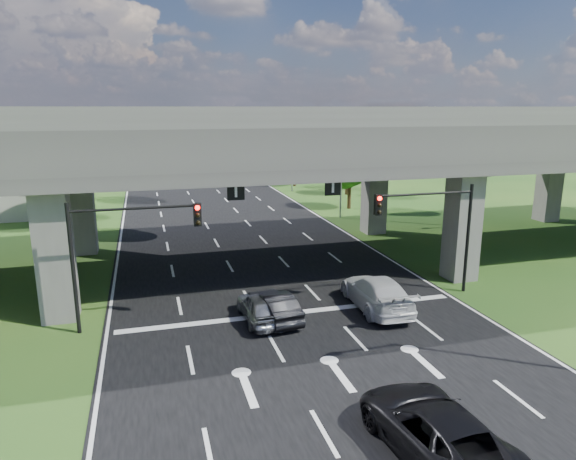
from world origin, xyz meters
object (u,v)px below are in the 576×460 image
signal_left (123,241)px  streetlight_beyond (289,143)px  car_silver (260,307)px  car_white (377,292)px  streetlight_far (337,154)px  car_trailing (437,431)px  signal_right (434,220)px  car_dark (274,306)px

signal_left → streetlight_beyond: (17.92, 36.06, 1.66)m
car_silver → car_white: (6.02, 0.00, 0.12)m
streetlight_far → streetlight_beyond: size_ratio=1.00×
car_white → car_trailing: 11.38m
signal_right → car_silver: bearing=-174.4°
streetlight_far → streetlight_beyond: (0.00, 16.00, 0.00)m
car_white → streetlight_far: bearing=-102.8°
car_silver → car_white: size_ratio=0.72×
signal_right → streetlight_far: streetlight_far is taller
car_dark → car_white: car_white is taller
signal_left → car_trailing: (8.80, -11.85, -3.34)m
car_white → car_trailing: car_white is taller
streetlight_beyond → car_trailing: 49.03m
signal_right → car_white: (-3.60, -0.94, -3.33)m
car_trailing → signal_left: bearing=-57.6°
signal_right → signal_left: bearing=180.0°
streetlight_far → car_trailing: streetlight_far is taller
car_silver → signal_right: bearing=-176.3°
car_silver → car_dark: 0.67m
streetlight_far → car_silver: 24.67m
car_dark → car_white: 5.35m
car_dark → car_trailing: size_ratio=0.71×
streetlight_far → car_dark: (-11.23, -21.00, -5.14)m
car_dark → car_white: bearing=172.8°
streetlight_beyond → car_silver: 39.20m
streetlight_far → car_dark: streetlight_far is taller
streetlight_far → car_white: size_ratio=1.76×
streetlight_beyond → car_silver: size_ratio=2.44×
car_silver → car_white: bearing=178.1°
signal_right → streetlight_far: (2.27, 20.06, 1.66)m
signal_left → car_dark: (6.69, -0.94, -3.48)m
streetlight_far → signal_left: bearing=-131.8°
signal_right → streetlight_beyond: 36.17m
signal_left → car_dark: signal_left is taller
car_silver → signal_left: bearing=-10.8°
car_white → car_trailing: bearing=76.3°
streetlight_beyond → car_silver: (-11.90, -37.00, -5.12)m
car_trailing → signal_right: bearing=-124.2°
signal_left → streetlight_beyond: size_ratio=0.60×
streetlight_far → car_dark: 24.36m
streetlight_far → car_silver: streetlight_far is taller
signal_right → car_silver: (-9.62, -0.94, -3.46)m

